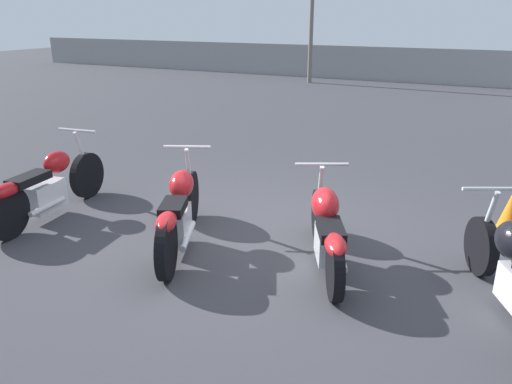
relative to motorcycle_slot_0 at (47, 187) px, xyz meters
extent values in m
plane|color=#38383D|center=(2.77, 0.64, -0.42)|extent=(60.00, 60.00, 0.00)
cube|color=gray|center=(2.77, 15.71, 0.23)|extent=(40.00, 0.04, 1.29)
cylinder|color=black|center=(-0.11, 0.80, -0.09)|extent=(0.19, 0.66, 0.65)
cylinder|color=black|center=(0.09, -0.69, -0.09)|extent=(0.19, 0.66, 0.65)
cube|color=silver|center=(0.00, -0.02, -0.13)|extent=(0.27, 0.57, 0.36)
ellipsoid|color=#AD1419|center=(-0.03, 0.24, 0.26)|extent=(0.30, 0.45, 0.28)
cube|color=black|center=(0.04, -0.27, 0.19)|extent=(0.31, 0.58, 0.10)
ellipsoid|color=#AD1419|center=(0.09, -0.64, 0.17)|extent=(0.26, 0.46, 0.16)
cylinder|color=silver|center=(-0.10, 0.71, 0.58)|extent=(0.59, 0.12, 0.04)
cylinder|color=silver|center=(-0.11, 0.76, 0.24)|extent=(0.08, 0.26, 0.66)
cylinder|color=silver|center=(0.14, -0.15, -0.19)|extent=(0.15, 0.60, 0.07)
cylinder|color=black|center=(1.71, 0.74, -0.09)|extent=(0.36, 0.63, 0.65)
cylinder|color=black|center=(2.31, -0.61, -0.09)|extent=(0.36, 0.63, 0.65)
cube|color=silver|center=(2.04, 0.00, -0.13)|extent=(0.40, 0.57, 0.36)
ellipsoid|color=red|center=(1.94, 0.23, 0.26)|extent=(0.44, 0.54, 0.31)
cube|color=black|center=(2.14, -0.23, 0.18)|extent=(0.40, 0.51, 0.10)
ellipsoid|color=red|center=(2.29, -0.56, 0.17)|extent=(0.36, 0.48, 0.16)
cylinder|color=silver|center=(1.75, 0.65, 0.58)|extent=(0.53, 0.27, 0.04)
cylinder|color=silver|center=(1.73, 0.69, 0.24)|extent=(0.15, 0.25, 0.66)
cylinder|color=silver|center=(2.21, -0.09, -0.19)|extent=(0.34, 0.64, 0.07)
cylinder|color=black|center=(3.32, 0.99, -0.13)|extent=(0.35, 0.56, 0.58)
cylinder|color=black|center=(3.93, -0.23, -0.13)|extent=(0.35, 0.56, 0.58)
cube|color=silver|center=(3.65, 0.32, -0.16)|extent=(0.40, 0.53, 0.32)
ellipsoid|color=red|center=(3.55, 0.53, 0.20)|extent=(0.50, 0.61, 0.34)
cube|color=black|center=(3.76, 0.11, 0.11)|extent=(0.44, 0.55, 0.10)
ellipsoid|color=red|center=(3.90, -0.18, 0.10)|extent=(0.38, 0.48, 0.16)
cylinder|color=silver|center=(3.37, 0.90, 0.51)|extent=(0.55, 0.30, 0.04)
cylinder|color=silver|center=(3.34, 0.94, 0.19)|extent=(0.15, 0.24, 0.62)
cylinder|color=silver|center=(3.82, 0.25, -0.22)|extent=(0.34, 0.60, 0.07)
cylinder|color=black|center=(5.09, 0.90, -0.12)|extent=(0.36, 0.58, 0.60)
cylinder|color=silver|center=(5.13, 0.81, 0.53)|extent=(0.58, 0.31, 0.04)
cylinder|color=silver|center=(5.11, 0.86, 0.21)|extent=(0.15, 0.24, 0.63)
cone|color=orange|center=(5.36, 2.33, -0.15)|extent=(0.29, 0.29, 0.54)
camera|label=1|loc=(5.10, -4.17, 2.09)|focal=35.00mm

